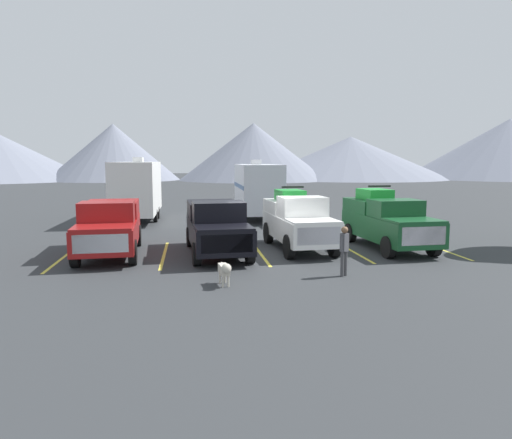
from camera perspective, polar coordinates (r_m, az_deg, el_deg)
ground_plane at (r=18.66m, az=0.71°, el=-4.29°), size 240.00×240.00×0.00m
pickup_truck_a at (r=19.55m, az=-16.97°, el=-0.69°), size 2.49×5.77×2.13m
pickup_truck_b at (r=18.99m, az=-4.71°, el=-0.71°), size 2.44×5.81×2.11m
pickup_truck_c at (r=19.99m, az=4.93°, el=-0.07°), size 2.31×5.32×2.57m
pickup_truck_d at (r=20.88m, az=15.25°, el=-0.06°), size 2.42×5.54×2.59m
lot_stripe_a at (r=19.73m, az=-21.85°, el=-4.17°), size 0.12×5.50×0.01m
lot_stripe_b at (r=19.16m, az=-10.84°, el=-4.10°), size 0.12×5.50×0.01m
lot_stripe_c at (r=19.33m, az=0.41°, el=-3.88°), size 0.12×5.50×0.01m
lot_stripe_d at (r=20.20m, az=11.06°, el=-3.53°), size 0.12×5.50×0.01m
lot_stripe_e at (r=21.71m, az=20.52°, el=-3.12°), size 0.12×5.50×0.01m
camper_trailer_a at (r=30.04m, az=-13.93°, el=3.72°), size 2.49×8.29×3.86m
camper_trailer_b at (r=29.65m, az=0.23°, el=3.73°), size 2.43×7.26×3.70m
person_a at (r=15.47m, az=10.42°, el=-3.30°), size 0.31×0.29×1.60m
dog at (r=14.13m, az=-3.73°, el=-5.97°), size 0.35×0.97×0.73m
mountain_ridge at (r=92.75m, az=-3.76°, el=8.03°), size 156.23×43.25×12.05m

